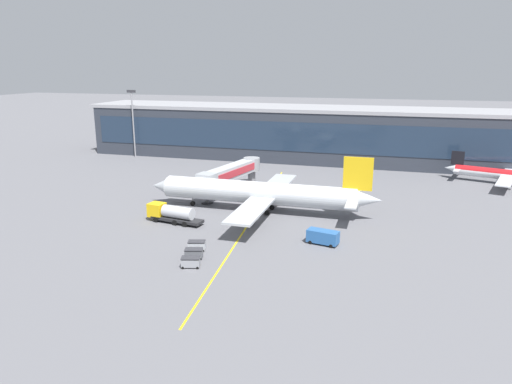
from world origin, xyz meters
TOP-DOWN VIEW (x-y plane):
  - ground_plane at (0.00, 0.00)m, footprint 700.00×700.00m
  - apron_lead_in_line at (-0.24, 2.00)m, footprint 7.88×79.67m
  - terminal_building at (8.00, 62.46)m, footprint 156.01×21.30m
  - main_airliner at (-0.02, 5.96)m, footprint 46.23×36.57m
  - jet_bridge at (-9.79, 18.02)m, footprint 7.97×22.57m
  - fuel_tanker at (-13.60, -4.87)m, footprint 11.05×4.05m
  - crew_van at (14.65, -7.96)m, footprint 5.33×3.08m
  - baggage_cart_0 at (-2.11, -22.19)m, footprint 2.97×2.22m
  - baggage_cart_1 at (-2.98, -19.11)m, footprint 2.97×2.22m
  - baggage_cart_2 at (-3.85, -16.03)m, footprint 2.97×2.22m
  - commuter_jet_far at (51.96, 43.31)m, footprint 30.04×24.35m
  - apron_light_mast_0 at (-53.53, 50.50)m, footprint 2.80×0.50m

SIDE VIEW (x-z plane):
  - ground_plane at x=0.00m, z-range 0.00..0.00m
  - apron_lead_in_line at x=-0.24m, z-range 0.00..0.01m
  - baggage_cart_0 at x=-2.11m, z-range 0.04..1.52m
  - baggage_cart_1 at x=-2.98m, z-range 0.04..1.52m
  - baggage_cart_2 at x=-3.85m, z-range 0.04..1.52m
  - crew_van at x=14.65m, z-range 0.16..2.46m
  - fuel_tanker at x=-13.60m, z-range 0.12..3.37m
  - commuter_jet_far at x=51.96m, z-range -1.07..6.05m
  - main_airliner at x=-0.02m, z-range -2.09..9.77m
  - jet_bridge at x=-9.79m, z-range 1.58..8.11m
  - terminal_building at x=8.00m, z-range 0.02..15.87m
  - apron_light_mast_0 at x=-53.53m, z-range 1.93..22.57m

